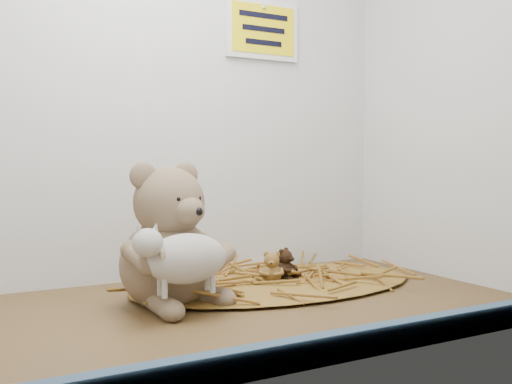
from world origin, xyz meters
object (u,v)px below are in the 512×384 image
main_teddy (167,234)px  mini_teddy_brown (284,262)px  toy_lamb (186,259)px  mini_teddy_tan (272,266)px

main_teddy → mini_teddy_brown: (26.99, 5.72, -8.09)cm
toy_lamb → mini_teddy_tan: toy_lamb is taller
main_teddy → toy_lamb: bearing=-107.8°
mini_teddy_tan → mini_teddy_brown: mini_teddy_brown is taller
toy_lamb → mini_teddy_brown: (26.99, 14.64, -5.10)cm
main_teddy → mini_teddy_brown: size_ratio=3.92×
toy_lamb → mini_teddy_tan: bearing=29.2°
main_teddy → toy_lamb: (0.00, -8.93, -2.99)cm
main_teddy → mini_teddy_tan: size_ratio=4.00×
main_teddy → mini_teddy_tan: (23.05, 3.93, -8.16)cm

